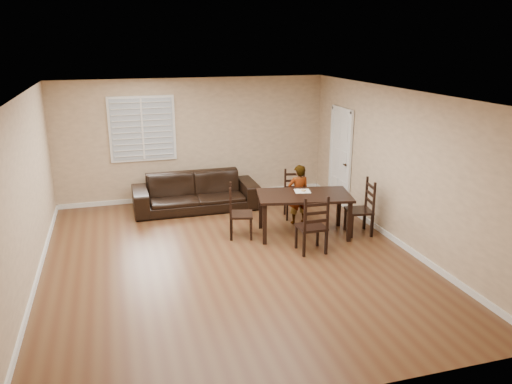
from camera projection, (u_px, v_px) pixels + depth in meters
ground at (231, 259)px, 8.26m from camera, size 7.00×7.00×0.00m
room at (229, 150)px, 7.90m from camera, size 6.04×7.04×2.72m
dining_table at (304, 199)px, 9.10m from camera, size 1.83×1.26×0.79m
chair_near at (295, 195)px, 10.18m from camera, size 0.51×0.49×0.98m
chair_far at (314, 228)px, 8.32m from camera, size 0.46×0.43×1.02m
chair_left at (234, 213)px, 9.08m from camera, size 0.51×0.53×0.99m
chair_right at (366, 209)px, 9.24m from camera, size 0.50×0.53×1.04m
child at (298, 194)px, 9.71m from camera, size 0.43×0.28×1.19m
napkin at (302, 191)px, 9.25m from camera, size 0.33×0.33×0.00m
donut at (303, 190)px, 9.25m from camera, size 0.09×0.09×0.03m
sofa at (196, 192)px, 10.58m from camera, size 2.61×1.02×0.76m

